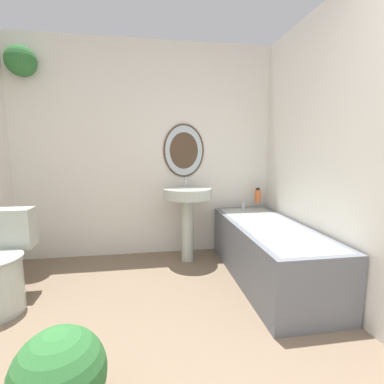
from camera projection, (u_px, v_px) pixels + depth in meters
The scene contains 6 objects.
wall_back at pixel (142, 147), 3.15m from camera, with size 2.99×0.30×2.40m.
wall_right at pixel (351, 152), 2.02m from camera, with size 0.06×2.89×2.40m.
pedestal_sink at pixel (187, 205), 3.00m from camera, with size 0.52×0.52×0.91m.
bathtub at pixel (268, 251), 2.60m from camera, with size 0.63×1.64×0.60m.
shampoo_bottle at pixel (258, 196), 3.29m from camera, with size 0.07×0.07×0.17m.
potted_plant at pixel (60, 380), 1.12m from camera, with size 0.38×0.38×0.50m.
Camera 1 is at (-0.00, -0.44, 1.21)m, focal length 26.00 mm.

